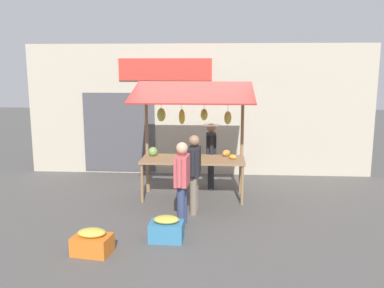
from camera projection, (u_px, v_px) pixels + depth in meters
ground_plane at (193, 198)px, 9.02m from camera, size 40.00×40.00×0.00m
street_backdrop at (196, 110)px, 10.87m from camera, size 9.00×0.30×3.40m
market_stall at (192, 128)px, 8.77m from camera, size 2.50×1.46×2.50m
vendor_with_sunhat at (211, 151)px, 9.57m from camera, size 0.40×0.67×1.54m
shopper_in_grey_tee at (194, 169)px, 7.96m from camera, size 0.24×0.67×1.53m
shopper_with_ponytail at (182, 179)px, 7.30m from camera, size 0.26×0.66×1.52m
produce_crate_near at (166, 229)px, 6.76m from camera, size 0.56×0.41×0.42m
produce_crate_side at (92, 242)px, 6.28m from camera, size 0.62×0.48×0.40m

